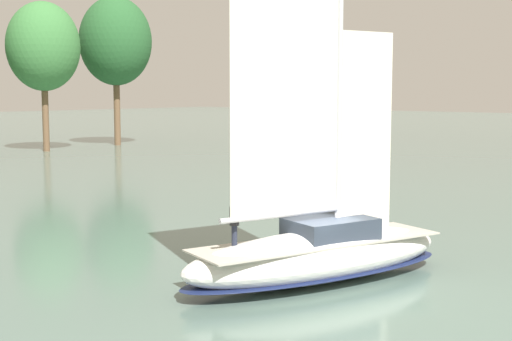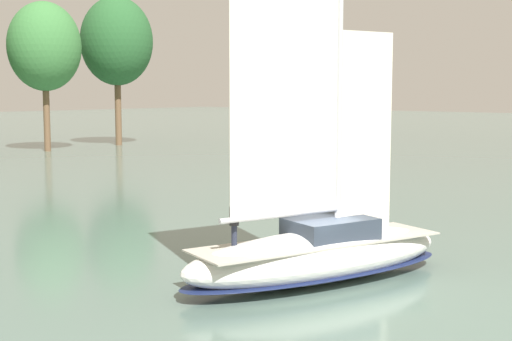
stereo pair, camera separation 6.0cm
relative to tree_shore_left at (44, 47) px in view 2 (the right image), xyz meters
name	(u,v)px [view 2 (the right image)]	position (x,y,z in m)	size (l,w,h in m)	color
ground_plane	(318,281)	(-26.44, -56.82, -12.01)	(400.00, 400.00, 0.00)	slate
tree_shore_left	(44,47)	(0.00, 0.00, 0.00)	(8.33, 8.33, 17.15)	brown
tree_shore_center	(117,42)	(11.24, 0.92, 1.20)	(9.17, 9.17, 18.87)	brown
sailboat_main	(318,249)	(-26.42, -56.83, -10.80)	(11.76, 6.56, 15.57)	white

